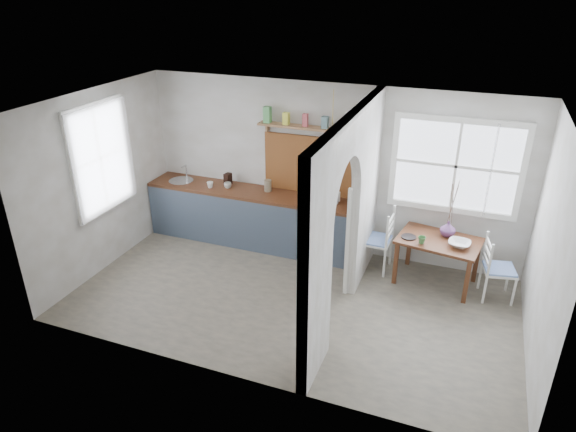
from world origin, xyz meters
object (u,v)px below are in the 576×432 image
(kettle, at_px, (333,195))
(vase, at_px, (448,229))
(dining_table, at_px, (436,261))
(chair_left, at_px, (375,239))
(chair_right, at_px, (499,269))

(kettle, height_order, vase, kettle)
(dining_table, bearing_deg, vase, 70.31)
(chair_left, distance_m, kettle, 0.89)
(chair_left, bearing_deg, dining_table, 86.65)
(dining_table, relative_size, chair_right, 1.23)
(kettle, bearing_deg, dining_table, 16.17)
(kettle, relative_size, vase, 1.17)
(kettle, bearing_deg, vase, 21.79)
(chair_left, bearing_deg, vase, 96.15)
(chair_left, height_order, chair_right, chair_left)
(dining_table, height_order, vase, vase)
(chair_left, relative_size, chair_right, 1.09)
(dining_table, xyz_separation_m, kettle, (-1.58, 0.19, 0.69))
(chair_left, bearing_deg, kettle, -96.69)
(dining_table, distance_m, kettle, 1.74)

